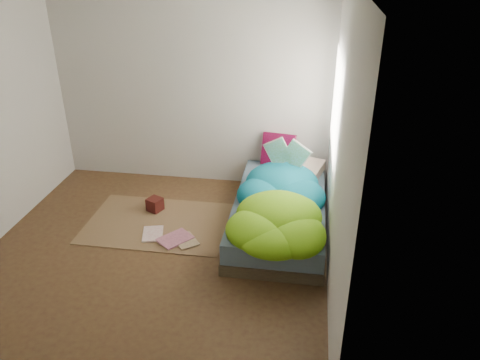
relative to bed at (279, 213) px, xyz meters
name	(u,v)px	position (x,y,z in m)	size (l,w,h in m)	color
ground	(156,253)	(-1.22, -0.72, -0.17)	(3.50, 3.50, 0.00)	#472A1B
room_walls	(142,101)	(-1.21, -0.71, 1.46)	(3.54, 3.54, 2.62)	beige
bed	(279,213)	(0.00, 0.00, 0.00)	(1.00, 2.00, 0.34)	#312A1B
duvet	(279,195)	(0.00, -0.22, 0.34)	(0.96, 1.84, 0.34)	#086681
rug	(158,223)	(-1.37, -0.17, -0.16)	(1.60, 1.10, 0.01)	brown
pillow_floral	(299,167)	(0.18, 0.74, 0.23)	(0.55, 0.34, 0.12)	white
pillow_magenta	(278,149)	(-0.10, 0.92, 0.37)	(0.40, 0.13, 0.40)	#4F051B
open_book	(287,145)	(0.03, 0.41, 0.65)	(0.45, 0.10, 0.27)	#38812A
wooden_box	(155,204)	(-1.49, 0.10, -0.08)	(0.16, 0.16, 0.16)	#38100C
floor_book_a	(143,234)	(-1.45, -0.45, -0.15)	(0.22, 0.30, 0.02)	silver
floor_book_b	(169,234)	(-1.17, -0.40, -0.14)	(0.26, 0.34, 0.03)	#C27089
floor_book_c	(176,243)	(-1.04, -0.56, -0.15)	(0.21, 0.29, 0.02)	tan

